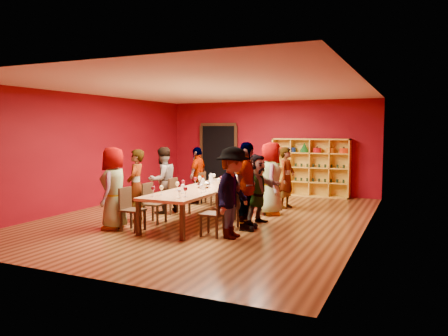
# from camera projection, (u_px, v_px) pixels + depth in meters

# --- Properties ---
(room_shell) EXTENTS (7.10, 9.10, 3.04)m
(room_shell) POSITION_uv_depth(u_px,v_px,m) (210.00, 154.00, 10.19)
(room_shell) COLOR #5A3517
(room_shell) RESTS_ON ground
(tasting_table) EXTENTS (1.10, 4.50, 0.75)m
(tasting_table) POSITION_uv_depth(u_px,v_px,m) (210.00, 188.00, 10.26)
(tasting_table) COLOR tan
(tasting_table) RESTS_ON ground
(doorway) EXTENTS (1.40, 0.17, 2.30)m
(doorway) POSITION_uv_depth(u_px,v_px,m) (219.00, 157.00, 14.99)
(doorway) COLOR black
(doorway) RESTS_ON ground
(shelving_unit) EXTENTS (2.40, 0.40, 1.80)m
(shelving_unit) POSITION_uv_depth(u_px,v_px,m) (311.00, 165.00, 13.59)
(shelving_unit) COLOR gold
(shelving_unit) RESTS_ON ground
(chair_person_left_0) EXTENTS (0.42, 0.42, 0.89)m
(chair_person_left_0) POSITION_uv_depth(u_px,v_px,m) (130.00, 207.00, 8.93)
(chair_person_left_0) COLOR black
(chair_person_left_0) RESTS_ON ground
(person_left_0) EXTENTS (0.68, 0.93, 1.71)m
(person_left_0) POSITION_uv_depth(u_px,v_px,m) (114.00, 188.00, 9.06)
(person_left_0) COLOR #535359
(person_left_0) RESTS_ON ground
(chair_person_left_1) EXTENTS (0.42, 0.42, 0.89)m
(chair_person_left_1) POSITION_uv_depth(u_px,v_px,m) (152.00, 201.00, 9.67)
(chair_person_left_1) COLOR black
(chair_person_left_1) RESTS_ON ground
(person_left_1) EXTENTS (0.61, 0.70, 1.63)m
(person_left_1) POSITION_uv_depth(u_px,v_px,m) (136.00, 186.00, 9.81)
(person_left_1) COLOR #5074A5
(person_left_1) RESTS_ON ground
(chair_person_left_2) EXTENTS (0.42, 0.42, 0.89)m
(chair_person_left_2) POSITION_uv_depth(u_px,v_px,m) (177.00, 194.00, 10.68)
(chair_person_left_2) COLOR black
(chair_person_left_2) RESTS_ON ground
(person_left_2) EXTENTS (0.71, 0.91, 1.64)m
(person_left_2) POSITION_uv_depth(u_px,v_px,m) (163.00, 180.00, 10.82)
(person_left_2) COLOR #131734
(person_left_2) RESTS_ON ground
(chair_person_left_4) EXTENTS (0.42, 0.42, 0.89)m
(chair_person_left_4) POSITION_uv_depth(u_px,v_px,m) (206.00, 187.00, 12.11)
(chair_person_left_4) COLOR black
(chair_person_left_4) RESTS_ON ground
(person_left_4) EXTENTS (0.49, 0.96, 1.59)m
(person_left_4) POSITION_uv_depth(u_px,v_px,m) (198.00, 175.00, 12.18)
(person_left_4) COLOR #536FAC
(person_left_4) RESTS_ON ground
(chair_person_right_0) EXTENTS (0.42, 0.42, 0.89)m
(chair_person_right_0) POSITION_uv_depth(u_px,v_px,m) (216.00, 211.00, 8.47)
(chair_person_right_0) COLOR black
(chair_person_right_0) RESTS_ON ground
(person_right_0) EXTENTS (0.50, 1.14, 1.75)m
(person_right_0) POSITION_uv_depth(u_px,v_px,m) (233.00, 193.00, 8.29)
(person_right_0) COLOR #C8868C
(person_right_0) RESTS_ON ground
(chair_person_right_1) EXTENTS (0.42, 0.42, 0.89)m
(chair_person_right_1) POSITION_uv_depth(u_px,v_px,m) (231.00, 205.00, 9.14)
(chair_person_right_1) COLOR black
(chair_person_right_1) RESTS_ON ground
(person_right_1) EXTENTS (0.57, 1.11, 1.82)m
(person_right_1) POSITION_uv_depth(u_px,v_px,m) (246.00, 186.00, 8.97)
(person_right_1) COLOR #4E4E53
(person_right_1) RESTS_ON ground
(chair_person_right_2) EXTENTS (0.42, 0.42, 0.89)m
(chair_person_right_2) POSITION_uv_depth(u_px,v_px,m) (243.00, 200.00, 9.74)
(chair_person_right_2) COLOR black
(chair_person_right_2) RESTS_ON ground
(person_right_2) EXTENTS (0.75, 1.49, 1.54)m
(person_right_2) POSITION_uv_depth(u_px,v_px,m) (256.00, 189.00, 9.58)
(person_right_2) COLOR #607FC7
(person_right_2) RESTS_ON ground
(chair_person_right_3) EXTENTS (0.42, 0.42, 0.89)m
(chair_person_right_3) POSITION_uv_depth(u_px,v_px,m) (260.00, 194.00, 10.76)
(chair_person_right_3) COLOR black
(chair_person_right_3) RESTS_ON ground
(person_right_3) EXTENTS (0.74, 0.98, 1.77)m
(person_right_3) POSITION_uv_depth(u_px,v_px,m) (271.00, 179.00, 10.61)
(person_right_3) COLOR #515157
(person_right_3) RESTS_ON ground
(chair_person_right_4) EXTENTS (0.42, 0.42, 0.89)m
(chair_person_right_4) POSITION_uv_depth(u_px,v_px,m) (272.00, 189.00, 11.69)
(chair_person_right_4) COLOR black
(chair_person_right_4) RESTS_ON ground
(person_right_4) EXTENTS (0.51, 0.64, 1.61)m
(person_right_4) POSITION_uv_depth(u_px,v_px,m) (287.00, 178.00, 11.50)
(person_right_4) COLOR #516DA8
(person_right_4) RESTS_ON ground
(wine_glass_0) EXTENTS (0.09, 0.09, 0.22)m
(wine_glass_0) POSITION_uv_depth(u_px,v_px,m) (230.00, 172.00, 12.04)
(wine_glass_0) COLOR white
(wine_glass_0) RESTS_ON tasting_table
(wine_glass_1) EXTENTS (0.08, 0.08, 0.19)m
(wine_glass_1) POSITION_uv_depth(u_px,v_px,m) (183.00, 187.00, 9.07)
(wine_glass_1) COLOR white
(wine_glass_1) RESTS_ON tasting_table
(wine_glass_2) EXTENTS (0.08, 0.08, 0.21)m
(wine_glass_2) POSITION_uv_depth(u_px,v_px,m) (227.00, 174.00, 11.44)
(wine_glass_2) COLOR white
(wine_glass_2) RESTS_ON tasting_table
(wine_glass_3) EXTENTS (0.07, 0.07, 0.18)m
(wine_glass_3) POSITION_uv_depth(u_px,v_px,m) (179.00, 191.00, 8.43)
(wine_glass_3) COLOR white
(wine_glass_3) RESTS_ON tasting_table
(wine_glass_4) EXTENTS (0.09, 0.09, 0.22)m
(wine_glass_4) POSITION_uv_depth(u_px,v_px,m) (219.00, 181.00, 10.02)
(wine_glass_4) COLOR white
(wine_glass_4) RESTS_ON tasting_table
(wine_glass_5) EXTENTS (0.08, 0.08, 0.20)m
(wine_glass_5) POSITION_uv_depth(u_px,v_px,m) (214.00, 176.00, 11.21)
(wine_glass_5) COLOR white
(wine_glass_5) RESTS_ON tasting_table
(wine_glass_6) EXTENTS (0.08, 0.08, 0.20)m
(wine_glass_6) POSITION_uv_depth(u_px,v_px,m) (249.00, 173.00, 11.89)
(wine_glass_6) COLOR white
(wine_glass_6) RESTS_ON tasting_table
(wine_glass_7) EXTENTS (0.08, 0.08, 0.20)m
(wine_glass_7) POSITION_uv_depth(u_px,v_px,m) (238.00, 177.00, 10.92)
(wine_glass_7) COLOR white
(wine_glass_7) RESTS_ON tasting_table
(wine_glass_8) EXTENTS (0.08, 0.08, 0.20)m
(wine_glass_8) POSITION_uv_depth(u_px,v_px,m) (205.00, 185.00, 9.32)
(wine_glass_8) COLOR white
(wine_glass_8) RESTS_ON tasting_table
(wine_glass_9) EXTENTS (0.08, 0.08, 0.21)m
(wine_glass_9) POSITION_uv_depth(u_px,v_px,m) (221.00, 178.00, 10.55)
(wine_glass_9) COLOR white
(wine_glass_9) RESTS_ON tasting_table
(wine_glass_10) EXTENTS (0.08, 0.08, 0.20)m
(wine_glass_10) POSITION_uv_depth(u_px,v_px,m) (177.00, 184.00, 9.41)
(wine_glass_10) COLOR white
(wine_glass_10) RESTS_ON tasting_table
(wine_glass_11) EXTENTS (0.09, 0.09, 0.22)m
(wine_glass_11) POSITION_uv_depth(u_px,v_px,m) (183.00, 183.00, 9.62)
(wine_glass_11) COLOR white
(wine_glass_11) RESTS_ON tasting_table
(wine_glass_12) EXTENTS (0.08, 0.08, 0.21)m
(wine_glass_12) POSITION_uv_depth(u_px,v_px,m) (153.00, 189.00, 8.67)
(wine_glass_12) COLOR white
(wine_glass_12) RESTS_ON tasting_table
(wine_glass_13) EXTENTS (0.08, 0.08, 0.20)m
(wine_glass_13) POSITION_uv_depth(u_px,v_px,m) (195.00, 179.00, 10.36)
(wine_glass_13) COLOR white
(wine_glass_13) RESTS_ON tasting_table
(wine_glass_14) EXTENTS (0.08, 0.08, 0.20)m
(wine_glass_14) POSITION_uv_depth(u_px,v_px,m) (224.00, 180.00, 10.12)
(wine_glass_14) COLOR white
(wine_glass_14) RESTS_ON tasting_table
(wine_glass_15) EXTENTS (0.09, 0.09, 0.22)m
(wine_glass_15) POSITION_uv_depth(u_px,v_px,m) (200.00, 178.00, 10.46)
(wine_glass_15) COLOR white
(wine_glass_15) RESTS_ON tasting_table
(wine_glass_16) EXTENTS (0.08, 0.08, 0.19)m
(wine_glass_16) POSITION_uv_depth(u_px,v_px,m) (227.00, 173.00, 11.92)
(wine_glass_16) COLOR white
(wine_glass_16) RESTS_ON tasting_table
(wine_glass_17) EXTENTS (0.08, 0.08, 0.19)m
(wine_glass_17) POSITION_uv_depth(u_px,v_px,m) (201.00, 186.00, 9.13)
(wine_glass_17) COLOR white
(wine_glass_17) RESTS_ON tasting_table
(wine_glass_18) EXTENTS (0.08, 0.08, 0.20)m
(wine_glass_18) POSITION_uv_depth(u_px,v_px,m) (161.00, 188.00, 8.84)
(wine_glass_18) COLOR white
(wine_glass_18) RESTS_ON tasting_table
(wine_glass_19) EXTENTS (0.08, 0.08, 0.20)m
(wine_glass_19) POSITION_uv_depth(u_px,v_px,m) (185.00, 189.00, 8.59)
(wine_glass_19) COLOR white
(wine_glass_19) RESTS_ON tasting_table
(wine_glass_20) EXTENTS (0.08, 0.08, 0.21)m
(wine_glass_20) POSITION_uv_depth(u_px,v_px,m) (237.00, 177.00, 10.80)
(wine_glass_20) COLOR white
(wine_glass_20) RESTS_ON tasting_table
(wine_glass_21) EXTENTS (0.07, 0.07, 0.18)m
(wine_glass_21) POSITION_uv_depth(u_px,v_px,m) (247.00, 175.00, 11.62)
(wine_glass_21) COLOR white
(wine_glass_21) RESTS_ON tasting_table
(wine_glass_22) EXTENTS (0.08, 0.08, 0.21)m
(wine_glass_22) POSITION_uv_depth(u_px,v_px,m) (212.00, 176.00, 11.08)
(wine_glass_22) COLOR white
(wine_glass_22) RESTS_ON tasting_table
(spittoon_bowl) EXTENTS (0.31, 0.31, 0.17)m
(spittoon_bowl) POSITION_uv_depth(u_px,v_px,m) (204.00, 185.00, 9.94)
(spittoon_bowl) COLOR #B7B9BE
(spittoon_bowl) RESTS_ON tasting_table
(carafe_a) EXTENTS (0.10, 0.10, 0.25)m
(carafe_a) POSITION_uv_depth(u_px,v_px,m) (211.00, 179.00, 10.74)
(carafe_a) COLOR white
(carafe_a) RESTS_ON tasting_table
(carafe_b) EXTENTS (0.13, 0.13, 0.25)m
(carafe_b) POSITION_uv_depth(u_px,v_px,m) (203.00, 184.00, 9.70)
(carafe_b) COLOR white
(carafe_b) RESTS_ON tasting_table
(wine_bottle) EXTENTS (0.11, 0.11, 0.34)m
(wine_bottle) POSITION_uv_depth(u_px,v_px,m) (248.00, 174.00, 11.87)
(wine_bottle) COLOR #153C19
(wine_bottle) RESTS_ON tasting_table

